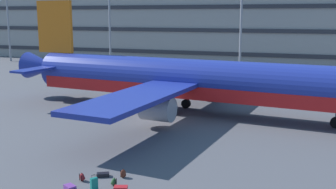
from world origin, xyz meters
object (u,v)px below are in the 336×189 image
Objects in this scene: airliner at (189,81)px; suitcase_navy at (103,175)px; backpack_small at (114,182)px; backpack_large at (82,177)px; backpack_red at (123,174)px; suitcase_orange at (70,187)px; suitcase_black at (121,189)px; suitcase_upright at (94,184)px.

suitcase_navy is (0.10, -16.83, -2.92)m from airliner.
backpack_large is at bearing -179.17° from backpack_small.
backpack_red is at bearing -85.69° from airliner.
suitcase_navy is (0.77, 2.18, -0.01)m from suitcase_orange.
suitcase_navy is 1.22m from backpack_large.
backpack_large is 2.26m from backpack_red.
airliner is 16.86m from backpack_red.
backpack_large is (-2.60, 0.53, 0.08)m from suitcase_black.
suitcase_black is (1.93, -18.30, -2.89)m from airliner.
suitcase_black is (1.83, -1.47, 0.03)m from suitcase_navy.
airliner is at bearing 94.31° from backpack_red.
suitcase_orange is 1.53× the size of backpack_large.
backpack_large reaches higher than suitcase_black.
backpack_red is (0.68, 2.07, -0.13)m from suitcase_upright.
backpack_red reaches higher than suitcase_black.
suitcase_navy is 1.57× the size of backpack_large.
suitcase_navy is 1.18m from backpack_red.
suitcase_upright reaches higher than backpack_small.
backpack_red is (-0.68, 1.72, 0.10)m from suitcase_black.
backpack_large is 0.95× the size of backpack_red.
suitcase_orange is 2.30m from backpack_small.
airliner is 50.76× the size of suitcase_orange.
airliner is 46.77× the size of suitcase_upright.
airliner reaches higher than backpack_large.
suitcase_orange is 0.97× the size of suitcase_navy.
suitcase_orange is at bearing -92.01° from airliner.
suitcase_navy is 2.34m from suitcase_black.
suitcase_black is (2.60, 0.71, 0.01)m from suitcase_orange.
airliner is 73.51× the size of backpack_red.
backpack_large is at bearing -148.24° from backpack_red.
suitcase_black is 1.60× the size of backpack_large.
backpack_large is at bearing 168.54° from suitcase_black.
airliner is at bearing 90.34° from suitcase_navy.
suitcase_orange is at bearing -163.83° from suitcase_upright.
suitcase_orange is 2.69m from suitcase_black.
backpack_red is at bearing 111.57° from suitcase_black.
backpack_large is at bearing 90.32° from suitcase_orange.
suitcase_upright is 1.90m from suitcase_navy.
backpack_small is (0.67, 0.91, -0.17)m from suitcase_upright.
backpack_small is at bearing 53.65° from suitcase_upright.
backpack_small is at bearing -86.00° from airliner.
backpack_small is 0.87× the size of backpack_red.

